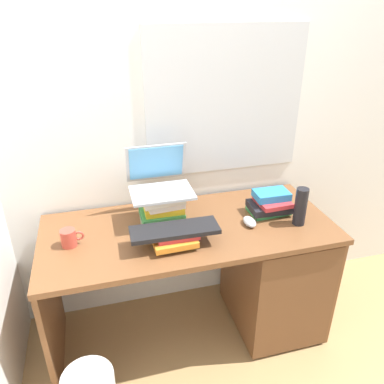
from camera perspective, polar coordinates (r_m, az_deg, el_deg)
The scene contains 11 objects.
ground_plane at distance 2.44m, azimuth -0.37°, elevation -20.09°, with size 6.00×6.00×0.00m, color #9E7A4C.
wall_back at distance 2.08m, azimuth -3.08°, elevation 13.49°, with size 6.00×0.06×2.60m.
desk at distance 2.25m, azimuth 9.50°, elevation -11.37°, with size 1.50×0.65×0.74m.
book_stack_tall at distance 1.98m, azimuth -4.52°, elevation -2.35°, with size 0.23×0.21×0.16m.
book_stack_keyboard_riser at distance 1.81m, azimuth -2.61°, elevation -6.94°, with size 0.22×0.19×0.07m.
book_stack_side at distance 2.11m, azimuth 11.74°, elevation -1.67°, with size 0.23×0.18×0.13m.
laptop at distance 1.98m, azimuth -4.94°, elevation 1.85°, with size 0.32×0.28×0.23m.
keyboard at distance 1.79m, azimuth -2.64°, elevation -5.73°, with size 0.42×0.14×0.02m, color black.
computer_mouse at distance 2.00m, azimuth 8.67°, elevation -4.45°, with size 0.06×0.10×0.04m, color #A5A8AD.
mug at distance 1.89m, azimuth -18.07°, elevation -6.59°, with size 0.11×0.07×0.09m.
water_bottle at distance 2.02m, azimuth 16.06°, elevation -2.12°, with size 0.06×0.06×0.20m, color black.
Camera 1 is at (-0.42, -1.61, 1.78)m, focal length 35.35 mm.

